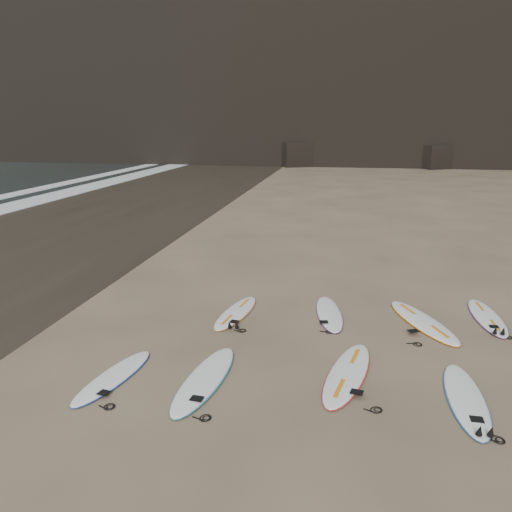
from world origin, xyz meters
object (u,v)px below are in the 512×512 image
Objects in this scene: surfboard_3 at (466,398)px; surfboard_2 at (347,373)px; surfboard_1 at (205,379)px; surfboard_8 at (487,317)px; surfboard_0 at (114,376)px; surfboard_5 at (236,312)px; surfboard_7 at (423,321)px; surfboard_6 at (329,313)px.

surfboard_2 is at bearing 166.43° from surfboard_3.
surfboard_1 is 1.08× the size of surfboard_8.
surfboard_0 is 4.32m from surfboard_2.
surfboard_8 is (1.30, 3.92, -0.00)m from surfboard_3.
surfboard_0 is 0.84× the size of surfboard_1.
surfboard_7 is (4.43, 0.21, 0.01)m from surfboard_5.
surfboard_5 and surfboard_6 have the same top height.
surfboard_6 is at bearing 65.60° from surfboard_1.
surfboard_3 is at bearing -63.92° from surfboard_6.
surfboard_2 is (2.55, 0.68, 0.00)m from surfboard_1.
surfboard_5 is (-0.15, 3.30, -0.01)m from surfboard_1.
surfboard_7 reaches higher than surfboard_6.
surfboard_8 is at bearing 16.43° from surfboard_5.
surfboard_0 is at bearing -152.19° from surfboard_8.
surfboard_7 reaches higher than surfboard_2.
surfboard_2 is 1.12× the size of surfboard_6.
surfboard_7 reaches higher than surfboard_8.
surfboard_1 is at bearing -152.87° from surfboard_2.
surfboard_6 is at bearing 125.86° from surfboard_3.
surfboard_3 is 1.04× the size of surfboard_5.
surfboard_0 is at bearing -171.04° from surfboard_7.
surfboard_1 is at bearing 17.77° from surfboard_0.
surfboard_8 is at bearing 58.39° from surfboard_2.
surfboard_6 is (2.10, 3.65, -0.00)m from surfboard_1.
surfboard_2 is 2.04m from surfboard_3.
surfboard_2 reaches higher than surfboard_8.
surfboard_5 is 0.99× the size of surfboard_6.
surfboard_3 is (4.52, 0.16, -0.00)m from surfboard_1.
surfboard_3 reaches higher than surfboard_6.
surfboard_1 reaches higher than surfboard_8.
surfboard_7 is 1.66m from surfboard_8.
surfboard_6 is (-2.42, 3.49, -0.00)m from surfboard_3.
surfboard_0 is at bearing -175.53° from surfboard_3.
surfboard_8 is at bearing -2.08° from surfboard_6.
surfboard_5 is (-2.70, 2.62, -0.01)m from surfboard_2.
surfboard_3 is at bearing -24.91° from surfboard_5.
surfboard_8 is (7.50, 4.29, 0.00)m from surfboard_0.
surfboard_7 is at bearing 70.92° from surfboard_2.
surfboard_5 is 0.85× the size of surfboard_7.
surfboard_2 is (4.23, 0.88, 0.01)m from surfboard_0.
surfboard_0 is at bearing -167.42° from surfboard_1.
surfboard_8 is (3.28, 3.41, -0.00)m from surfboard_2.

